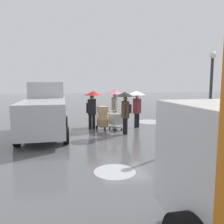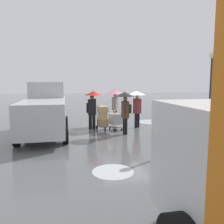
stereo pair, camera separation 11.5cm
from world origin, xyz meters
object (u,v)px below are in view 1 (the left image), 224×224
cargo_van_parked_right (45,111)px  hand_dolly_boxes (103,117)px  shopping_cart_vendor (116,119)px  pedestrian_far_side (93,101)px  pedestrian_black_side (137,100)px  street_lamp (211,87)px  pedestrian_pink_side (125,103)px  pedestrian_white_side (114,99)px

cargo_van_parked_right → hand_dolly_boxes: bearing=-167.8°
cargo_van_parked_right → shopping_cart_vendor: 3.79m
pedestrian_far_side → pedestrian_black_side: bearing=178.2°
street_lamp → pedestrian_pink_side: bearing=-34.0°
pedestrian_black_side → pedestrian_far_side: bearing=-1.8°
pedestrian_pink_side → pedestrian_black_side: 1.75m
shopping_cart_vendor → pedestrian_black_side: (-1.28, -0.30, 1.02)m
pedestrian_pink_side → street_lamp: street_lamp is taller
pedestrian_far_side → street_lamp: bearing=141.9°
street_lamp → cargo_van_parked_right: bearing=-20.3°
cargo_van_parked_right → pedestrian_pink_side: 3.98m
cargo_van_parked_right → pedestrian_white_side: size_ratio=2.50×
pedestrian_pink_side → pedestrian_black_side: (-1.03, -1.42, 0.01)m
pedestrian_white_side → street_lamp: 6.02m
cargo_van_parked_right → pedestrian_far_side: size_ratio=2.50×
pedestrian_black_side → street_lamp: 4.29m
pedestrian_pink_side → street_lamp: bearing=146.0°
cargo_van_parked_right → pedestrian_far_side: (-2.47, -1.02, 0.41)m
cargo_van_parked_right → hand_dolly_boxes: size_ratio=4.08×
pedestrian_black_side → cargo_van_parked_right: bearing=10.7°
shopping_cart_vendor → pedestrian_pink_side: size_ratio=0.49×
pedestrian_white_side → pedestrian_far_side: size_ratio=1.00×
pedestrian_black_side → pedestrian_white_side: bearing=-56.1°
shopping_cart_vendor → pedestrian_black_side: bearing=-166.9°
hand_dolly_boxes → pedestrian_white_side: size_ratio=0.61×
pedestrian_black_side → hand_dolly_boxes: bearing=8.6°
shopping_cart_vendor → pedestrian_pink_side: bearing=102.6°
pedestrian_white_side → street_lamp: (-3.18, 5.05, 0.79)m
cargo_van_parked_right → hand_dolly_boxes: (-2.96, -0.64, -0.46)m
hand_dolly_boxes → pedestrian_pink_side: size_ratio=0.61×
pedestrian_pink_side → pedestrian_far_side: size_ratio=1.00×
hand_dolly_boxes → pedestrian_black_side: (-2.00, -0.30, 0.87)m
shopping_cart_vendor → pedestrian_black_side: pedestrian_black_side is taller
cargo_van_parked_right → street_lamp: (-7.17, 2.66, 1.19)m
hand_dolly_boxes → street_lamp: bearing=141.9°
pedestrian_white_side → pedestrian_black_side: bearing=123.9°
pedestrian_pink_side → shopping_cart_vendor: bearing=-77.4°
pedestrian_black_side → street_lamp: size_ratio=0.56×
pedestrian_pink_side → pedestrian_white_side: (-0.05, -2.87, 0.01)m
pedestrian_pink_side → street_lamp: size_ratio=0.56×
shopping_cart_vendor → pedestrian_white_side: pedestrian_white_side is taller
pedestrian_black_side → pedestrian_white_side: same height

